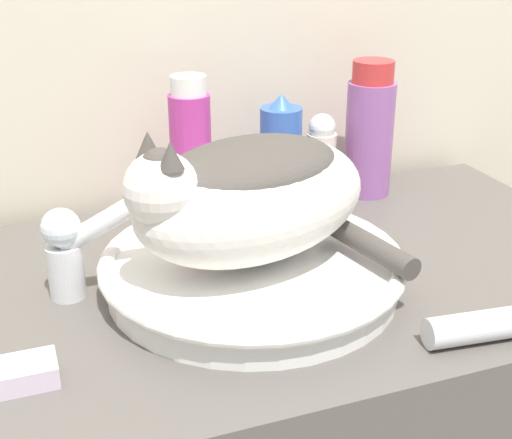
# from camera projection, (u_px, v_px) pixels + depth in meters

# --- Properties ---
(sink_basin) EXTENTS (0.38, 0.38, 0.05)m
(sink_basin) POSITION_uv_depth(u_px,v_px,m) (253.00, 269.00, 0.89)
(sink_basin) COLOR white
(sink_basin) RESTS_ON vanity_counter
(cat) EXTENTS (0.35, 0.28, 0.17)m
(cat) POSITION_uv_depth(u_px,v_px,m) (248.00, 193.00, 0.85)
(cat) COLOR silver
(cat) RESTS_ON sink_basin
(faucet) EXTENTS (0.15, 0.07, 0.15)m
(faucet) POSITION_uv_depth(u_px,v_px,m) (75.00, 244.00, 0.86)
(faucet) COLOR silver
(faucet) RESTS_ON vanity_counter
(shampoo_bottle_tall) EXTENTS (0.06, 0.06, 0.22)m
(shampoo_bottle_tall) POSITION_uv_depth(u_px,v_px,m) (191.00, 151.00, 1.07)
(shampoo_bottle_tall) COLOR #B2338C
(shampoo_bottle_tall) RESTS_ON vanity_counter
(deodorant_stick) EXTENTS (0.05, 0.05, 0.14)m
(deodorant_stick) POSITION_uv_depth(u_px,v_px,m) (321.00, 158.00, 1.15)
(deodorant_stick) COLOR silver
(deodorant_stick) RESTS_ON vanity_counter
(spray_bottle_trigger) EXTENTS (0.07, 0.07, 0.18)m
(spray_bottle_trigger) POSITION_uv_depth(u_px,v_px,m) (281.00, 155.00, 1.12)
(spray_bottle_trigger) COLOR #335BB7
(spray_bottle_trigger) RESTS_ON vanity_counter
(mouthwash_bottle) EXTENTS (0.08, 0.08, 0.22)m
(mouthwash_bottle) POSITION_uv_depth(u_px,v_px,m) (369.00, 131.00, 1.16)
(mouthwash_bottle) COLOR #93569E
(mouthwash_bottle) RESTS_ON vanity_counter
(cream_tube) EXTENTS (0.17, 0.05, 0.04)m
(cream_tube) POSITION_uv_depth(u_px,v_px,m) (498.00, 324.00, 0.79)
(cream_tube) COLOR silver
(cream_tube) RESTS_ON vanity_counter
(soap_bar) EXTENTS (0.08, 0.05, 0.02)m
(soap_bar) POSITION_uv_depth(u_px,v_px,m) (18.00, 374.00, 0.71)
(soap_bar) COLOR silver
(soap_bar) RESTS_ON vanity_counter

